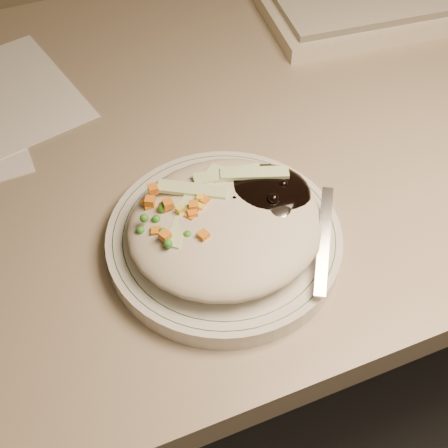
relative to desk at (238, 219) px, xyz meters
name	(u,v)px	position (x,y,z in m)	size (l,w,h in m)	color
desk	(238,219)	(0.00, 0.00, 0.00)	(1.40, 0.70, 0.74)	gray
plate	(224,240)	(-0.10, -0.18, 0.21)	(0.24, 0.24, 0.02)	silver
plate_rim	(224,234)	(-0.10, -0.18, 0.22)	(0.22, 0.22, 0.00)	#144723
meal	(228,220)	(-0.09, -0.18, 0.24)	(0.21, 0.19, 0.05)	#B8AE95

